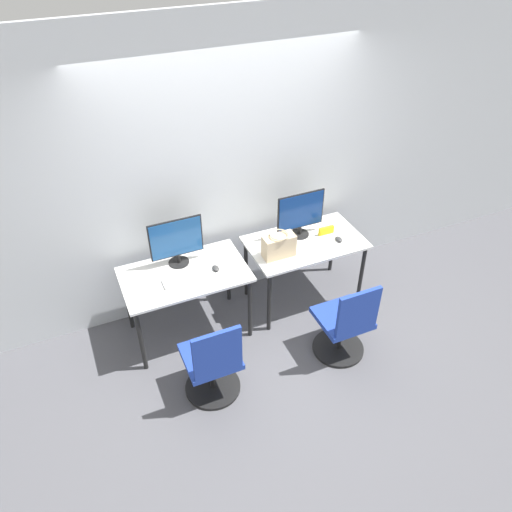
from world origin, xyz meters
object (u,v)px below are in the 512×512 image
(mouse_right, at_px, (339,239))
(monitor_right, at_px, (301,214))
(keyboard_left, at_px, (187,278))
(office_chair_right, at_px, (345,326))
(handbag, at_px, (279,246))
(office_chair_left, at_px, (213,366))
(mouse_left, at_px, (216,268))
(monitor_left, at_px, (176,241))
(keyboard_right, at_px, (310,245))

(mouse_right, bearing_deg, monitor_right, 141.15)
(keyboard_left, height_order, office_chair_right, office_chair_right)
(monitor_right, bearing_deg, handbag, -145.85)
(office_chair_left, xyz_separation_m, monitor_right, (1.26, 0.92, 0.62))
(mouse_left, distance_m, office_chair_right, 1.27)
(monitor_left, xyz_separation_m, office_chair_left, (-0.03, -0.96, -0.62))
(monitor_right, bearing_deg, office_chair_right, -91.39)
(office_chair_left, distance_m, handbag, 1.25)
(monitor_left, height_order, mouse_right, monitor_left)
(office_chair_right, distance_m, handbag, 0.94)
(keyboard_left, bearing_deg, office_chair_left, -92.65)
(office_chair_left, distance_m, keyboard_right, 1.49)
(monitor_left, height_order, keyboard_left, monitor_left)
(keyboard_left, relative_size, mouse_left, 4.83)
(office_chair_left, bearing_deg, mouse_left, 67.17)
(monitor_right, distance_m, office_chair_right, 1.15)
(office_chair_right, relative_size, handbag, 2.92)
(keyboard_left, relative_size, office_chair_right, 0.50)
(mouse_left, distance_m, handbag, 0.62)
(monitor_left, distance_m, keyboard_right, 1.27)
(keyboard_left, xyz_separation_m, mouse_right, (1.53, -0.03, 0.01))
(mouse_right, distance_m, office_chair_right, 0.89)
(mouse_right, bearing_deg, handbag, 178.58)
(office_chair_left, relative_size, keyboard_right, 2.01)
(keyboard_right, distance_m, handbag, 0.35)
(mouse_left, relative_size, monitor_right, 0.18)
(mouse_left, distance_m, mouse_right, 1.25)
(keyboard_right, bearing_deg, office_chair_right, -91.78)
(mouse_left, xyz_separation_m, office_chair_right, (0.93, -0.78, -0.39))
(mouse_right, bearing_deg, keyboard_right, 174.39)
(monitor_left, bearing_deg, handbag, -16.96)
(office_chair_left, height_order, mouse_right, office_chair_left)
(monitor_right, distance_m, keyboard_right, 0.32)
(mouse_right, bearing_deg, office_chair_left, -156.58)
(keyboard_left, distance_m, mouse_right, 1.53)
(keyboard_left, xyz_separation_m, office_chair_right, (1.20, -0.75, -0.38))
(keyboard_right, bearing_deg, mouse_right, -5.61)
(keyboard_left, xyz_separation_m, office_chair_left, (-0.03, -0.70, -0.38))
(keyboard_right, bearing_deg, mouse_left, 178.45)
(monitor_left, distance_m, keyboard_left, 0.35)
(office_chair_right, bearing_deg, monitor_left, 139.92)
(mouse_left, distance_m, monitor_right, 0.99)
(monitor_left, bearing_deg, keyboard_right, -11.83)
(mouse_left, xyz_separation_m, monitor_right, (0.95, 0.19, 0.23))
(office_chair_right, bearing_deg, handbag, 113.00)
(keyboard_left, distance_m, keyboard_right, 1.22)
(monitor_left, relative_size, keyboard_right, 1.12)
(keyboard_right, xyz_separation_m, mouse_right, (0.30, -0.03, 0.01))
(keyboard_left, xyz_separation_m, keyboard_right, (1.22, 0.00, 0.00))
(mouse_left, relative_size, office_chair_left, 0.10)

